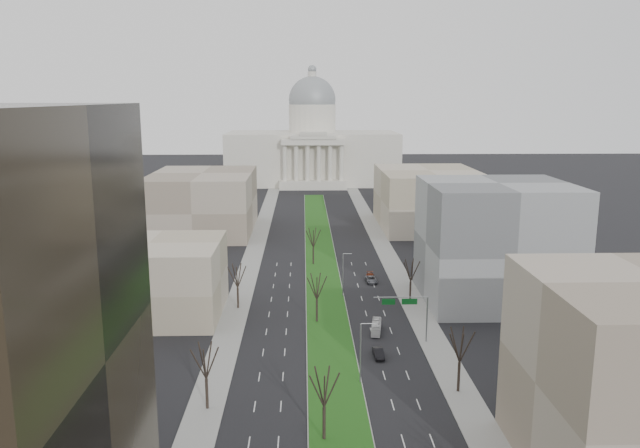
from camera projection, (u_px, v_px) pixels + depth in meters
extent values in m
plane|color=black|center=(321.00, 265.00, 153.46)|extent=(600.00, 600.00, 0.00)
cube|color=#999993|center=(322.00, 265.00, 152.47)|extent=(8.00, 222.00, 0.15)
cube|color=#215015|center=(322.00, 265.00, 152.45)|extent=(7.70, 221.70, 0.06)
cube|color=gray|center=(240.00, 297.00, 128.51)|extent=(5.00, 330.00, 0.15)
cube|color=gray|center=(409.00, 295.00, 129.42)|extent=(5.00, 330.00, 0.15)
cube|color=beige|center=(312.00, 158.00, 297.96)|extent=(80.00, 40.00, 24.00)
cube|color=beige|center=(313.00, 185.00, 277.44)|extent=(30.00, 6.00, 4.00)
cube|color=beige|center=(313.00, 142.00, 273.63)|extent=(28.00, 5.00, 2.50)
cube|color=beige|center=(313.00, 137.00, 273.23)|extent=(20.00, 5.00, 1.80)
cube|color=beige|center=(313.00, 134.00, 272.90)|extent=(12.00, 5.00, 1.60)
cylinder|color=beige|center=(312.00, 119.00, 294.35)|extent=(22.00, 22.00, 14.00)
sphere|color=gray|center=(312.00, 100.00, 292.54)|extent=(22.00, 22.00, 22.00)
cylinder|color=beige|center=(312.00, 76.00, 290.33)|extent=(4.00, 4.00, 4.00)
sphere|color=gray|center=(312.00, 69.00, 289.73)|extent=(4.00, 4.00, 4.00)
cylinder|color=beige|center=(285.00, 163.00, 275.10)|extent=(2.00, 2.00, 16.00)
cylinder|color=beige|center=(296.00, 163.00, 275.23)|extent=(2.00, 2.00, 16.00)
cylinder|color=beige|center=(307.00, 163.00, 275.37)|extent=(2.00, 2.00, 16.00)
cylinder|color=beige|center=(319.00, 163.00, 275.50)|extent=(2.00, 2.00, 16.00)
cylinder|color=beige|center=(330.00, 162.00, 275.63)|extent=(2.00, 2.00, 16.00)
cylinder|color=beige|center=(341.00, 162.00, 275.76)|extent=(2.00, 2.00, 16.00)
cube|color=tan|center=(151.00, 279.00, 116.92)|extent=(26.00, 22.00, 14.00)
cube|color=slate|center=(495.00, 242.00, 124.53)|extent=(28.00, 26.00, 24.00)
cube|color=gray|center=(203.00, 202.00, 189.91)|extent=(30.00, 40.00, 18.00)
cube|color=tan|center=(428.00, 199.00, 196.65)|extent=(30.00, 40.00, 18.00)
cylinder|color=black|center=(207.00, 394.00, 82.07)|extent=(0.40, 0.40, 4.32)
cylinder|color=black|center=(238.00, 298.00, 121.25)|extent=(0.40, 0.40, 4.22)
cylinder|color=black|center=(459.00, 377.00, 86.88)|extent=(0.40, 0.40, 4.42)
cylinder|color=black|center=(410.00, 291.00, 126.09)|extent=(0.40, 0.40, 4.03)
cylinder|color=black|center=(324.00, 424.00, 74.63)|extent=(0.40, 0.40, 4.32)
cylinder|color=black|center=(317.00, 311.00, 113.80)|extent=(0.40, 0.40, 4.32)
cylinder|color=black|center=(313.00, 256.00, 152.98)|extent=(0.40, 0.40, 4.32)
cylinder|color=gray|center=(360.00, 354.00, 89.00)|extent=(0.20, 0.20, 9.00)
cylinder|color=gray|center=(367.00, 324.00, 88.10)|extent=(1.80, 0.12, 0.12)
cylinder|color=gray|center=(343.00, 275.00, 128.17)|extent=(0.20, 0.20, 9.00)
cylinder|color=gray|center=(347.00, 254.00, 127.28)|extent=(1.80, 0.12, 0.12)
cylinder|color=gray|center=(427.00, 320.00, 104.12)|extent=(0.24, 0.24, 8.00)
cylinder|color=gray|center=(401.00, 297.00, 103.20)|extent=(9.00, 0.18, 0.18)
cube|color=#0C591E|center=(409.00, 302.00, 103.48)|extent=(2.60, 0.08, 1.00)
cube|color=#0C591E|center=(388.00, 302.00, 103.39)|extent=(2.20, 0.08, 1.00)
imported|color=black|center=(378.00, 353.00, 98.77)|extent=(1.68, 4.33, 1.40)
imported|color=maroon|center=(370.00, 276.00, 141.02)|extent=(2.14, 4.62, 1.31)
imported|color=#56575E|center=(371.00, 279.00, 138.57)|extent=(2.48, 5.01, 1.36)
imported|color=white|center=(376.00, 327.00, 109.37)|extent=(2.57, 6.78, 1.84)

